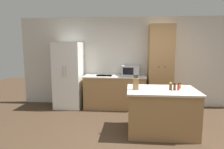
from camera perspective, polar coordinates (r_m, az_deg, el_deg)
name	(u,v)px	position (r m, az deg, el deg)	size (l,w,h in m)	color
ground_plane	(146,140)	(4.03, 9.64, -18.03)	(14.00, 14.00, 0.00)	#423021
wall_back	(141,62)	(5.96, 8.20, 3.56)	(7.20, 0.06, 2.60)	beige
refrigerator	(69,75)	(5.87, -12.24, -0.19)	(0.75, 0.75, 1.87)	white
back_counter	(115,92)	(5.74, 0.83, -4.93)	(1.75, 0.70, 0.93)	#9E7547
pantry_cabinet	(160,68)	(5.73, 13.63, 1.95)	(0.67, 0.58, 2.35)	#9E7547
kitchen_island	(161,111)	(4.27, 13.88, -10.05)	(1.39, 0.99, 0.91)	#9E7547
microwave	(130,70)	(5.75, 5.23, 1.18)	(0.49, 0.36, 0.28)	#B2B5B7
knife_block	(136,84)	(3.98, 6.77, -2.66)	(0.12, 0.07, 0.30)	#9E7547
spice_bottle_tall_dark	(175,87)	(4.12, 17.44, -3.41)	(0.05, 0.05, 0.14)	#563319
spice_bottle_short_red	(180,86)	(4.31, 18.93, -3.10)	(0.04, 0.04, 0.13)	gold
spice_bottle_amber_oil	(171,87)	(4.11, 16.40, -3.32)	(0.06, 0.06, 0.16)	#563319
spice_bottle_green_herb	(178,87)	(4.15, 18.45, -3.39)	(0.05, 0.05, 0.14)	#B2281E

